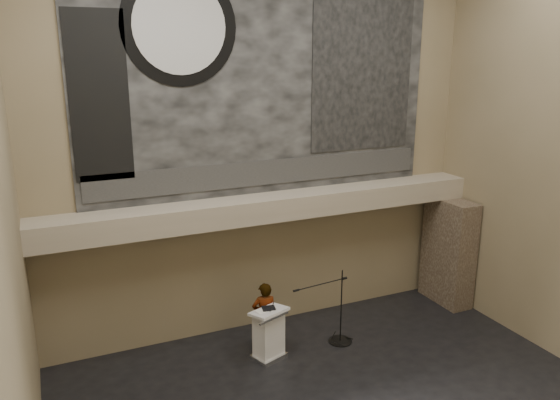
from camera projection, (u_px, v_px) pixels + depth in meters
name	position (u px, v px, depth m)	size (l,w,h in m)	color
wall_back	(265.00, 145.00, 11.95)	(10.00, 0.02, 8.50)	#7E6F50
wall_left	(5.00, 225.00, 6.45)	(0.02, 8.00, 8.50)	#7E6F50
soffit	(273.00, 207.00, 11.94)	(10.00, 0.80, 0.50)	gray
sprinkler_left	(203.00, 229.00, 11.33)	(0.04, 0.04, 0.06)	#B2893D
sprinkler_right	(348.00, 210.00, 12.71)	(0.04, 0.04, 0.06)	#B2893D
banner	(265.00, 77.00, 11.54)	(8.00, 0.05, 5.00)	black
banner_text_strip	(267.00, 172.00, 12.04)	(7.76, 0.02, 0.55)	#2C2C2C
banner_clock_rim	(180.00, 26.00, 10.53)	(2.30, 2.30, 0.02)	black
banner_clock_face	(180.00, 26.00, 10.51)	(1.84, 1.84, 0.02)	silver
banner_building_print	(363.00, 71.00, 12.42)	(2.60, 0.02, 3.60)	black
banner_brick_print	(99.00, 97.00, 10.24)	(1.10, 0.02, 3.20)	black
stone_pier	(448.00, 251.00, 13.79)	(0.60, 1.40, 2.70)	#44362A
lectern	(269.00, 334.00, 11.35)	(0.86, 0.73, 1.14)	silver
binder	(269.00, 308.00, 11.23)	(0.27, 0.21, 0.04)	black
papers	(262.00, 312.00, 11.11)	(0.19, 0.26, 0.01)	white
speaker_person	(265.00, 316.00, 11.71)	(0.55, 0.36, 1.50)	white
mic_stand	(339.00, 332.00, 12.04)	(1.48, 0.52, 1.70)	black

